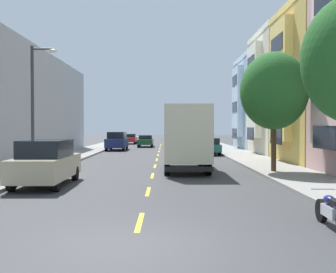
# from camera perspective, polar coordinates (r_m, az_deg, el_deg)

# --- Properties ---
(ground_plane) EXTENTS (160.00, 160.00, 0.00)m
(ground_plane) POSITION_cam_1_polar(r_m,az_deg,el_deg) (38.70, -1.31, -2.29)
(ground_plane) COLOR #38383A
(sidewalk_left) EXTENTS (3.20, 120.00, 0.14)m
(sidewalk_left) POSITION_cam_1_polar(r_m,az_deg,el_deg) (37.52, -12.29, -2.33)
(sidewalk_left) COLOR gray
(sidewalk_left) RESTS_ON ground_plane
(sidewalk_right) EXTENTS (3.20, 120.00, 0.14)m
(sidewalk_right) POSITION_cam_1_polar(r_m,az_deg,el_deg) (37.25, 9.62, -2.35)
(sidewalk_right) COLOR gray
(sidewalk_right) RESTS_ON ground_plane
(lane_centerline_dashes) EXTENTS (0.14, 47.20, 0.01)m
(lane_centerline_dashes) POSITION_cam_1_polar(r_m,az_deg,el_deg) (33.22, -1.48, -2.90)
(lane_centerline_dashes) COLOR yellow
(lane_centerline_dashes) RESTS_ON ground_plane
(townhouse_fourth_cream) EXTENTS (10.78, 8.15, 10.82)m
(townhouse_fourth_cream) POSITION_cam_1_polar(r_m,az_deg,el_deg) (38.22, 19.67, 5.40)
(townhouse_fourth_cream) COLOR beige
(townhouse_fourth_cream) RESTS_ON ground_plane
(townhouse_fifth_powder_blue) EXTENTS (14.18, 8.15, 10.03)m
(townhouse_fifth_powder_blue) POSITION_cam_1_polar(r_m,az_deg,el_deg) (46.63, 18.12, 4.19)
(townhouse_fifth_powder_blue) COLOR #9EB7CC
(townhouse_fifth_powder_blue) RESTS_ON ground_plane
(street_tree_second) EXTENTS (3.57, 3.57, 6.29)m
(street_tree_second) POSITION_cam_1_polar(r_m,az_deg,el_deg) (22.34, 14.61, 6.18)
(street_tree_second) COLOR #47331E
(street_tree_second) RESTS_ON sidewalk_right
(street_lamp) EXTENTS (1.35, 0.28, 6.44)m
(street_lamp) POSITION_cam_1_polar(r_m,az_deg,el_deg) (21.84, -18.03, 5.00)
(street_lamp) COLOR #38383D
(street_lamp) RESTS_ON sidewalk_left
(delivery_box_truck) EXTENTS (2.41, 7.05, 3.61)m
(delivery_box_truck) POSITION_cam_1_polar(r_m,az_deg,el_deg) (22.89, 2.49, 0.15)
(delivery_box_truck) COLOR beige
(delivery_box_truck) RESTS_ON ground_plane
(parked_sedan_red) EXTENTS (1.83, 4.51, 1.43)m
(parked_sedan_red) POSITION_cam_1_polar(r_m,az_deg,el_deg) (58.64, -5.34, -0.30)
(parked_sedan_red) COLOR #AD1E1E
(parked_sedan_red) RESTS_ON ground_plane
(parked_suv_champagne) EXTENTS (1.96, 4.81, 1.93)m
(parked_suv_champagne) POSITION_cam_1_polar(r_m,az_deg,el_deg) (18.02, -16.68, -3.48)
(parked_suv_champagne) COLOR tan
(parked_suv_champagne) RESTS_ON ground_plane
(parked_wagon_teal) EXTENTS (1.82, 4.70, 1.50)m
(parked_wagon_teal) POSITION_cam_1_polar(r_m,az_deg,el_deg) (36.31, 5.66, -1.27)
(parked_wagon_teal) COLOR #195B60
(parked_wagon_teal) RESTS_ON ground_plane
(parked_suv_navy) EXTENTS (1.99, 4.82, 1.93)m
(parked_suv_navy) POSITION_cam_1_polar(r_m,az_deg,el_deg) (43.21, -7.15, -0.60)
(parked_suv_navy) COLOR navy
(parked_suv_navy) RESTS_ON ground_plane
(parked_hatchback_white) EXTENTS (1.86, 4.05, 1.50)m
(parked_hatchback_white) POSITION_cam_1_polar(r_m,az_deg,el_deg) (60.67, 3.31, -0.23)
(parked_hatchback_white) COLOR silver
(parked_hatchback_white) RESTS_ON ground_plane
(parked_suv_charcoal) EXTENTS (1.97, 4.81, 1.93)m
(parked_suv_charcoal) POSITION_cam_1_polar(r_m,az_deg,el_deg) (46.62, 4.06, -0.45)
(parked_suv_charcoal) COLOR #333338
(parked_suv_charcoal) RESTS_ON ground_plane
(moving_forest_sedan) EXTENTS (1.80, 4.50, 1.43)m
(moving_forest_sedan) POSITION_cam_1_polar(r_m,az_deg,el_deg) (49.90, -3.15, -0.60)
(moving_forest_sedan) COLOR #194C28
(moving_forest_sedan) RESTS_ON ground_plane
(parked_motorcycle) EXTENTS (0.62, 2.05, 0.90)m
(parked_motorcycle) POSITION_cam_1_polar(r_m,az_deg,el_deg) (10.91, 21.92, -9.76)
(parked_motorcycle) COLOR black
(parked_motorcycle) RESTS_ON ground_plane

